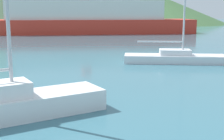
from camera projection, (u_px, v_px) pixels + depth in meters
sailboat_inner at (175, 57)px, 21.17m from camera, size 6.89×4.61×8.30m
ferry_distant at (86, 19)px, 48.94m from camera, size 34.49×14.70×6.72m
hill_east at (155, 9)px, 88.49m from camera, size 40.29×40.29×8.35m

